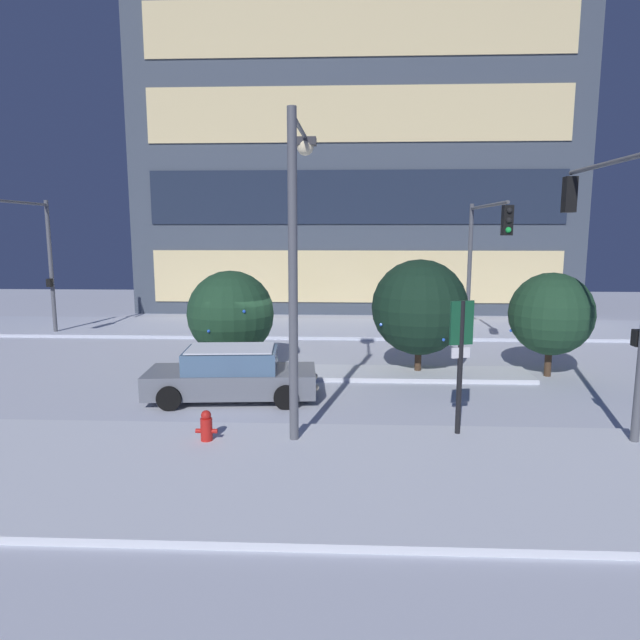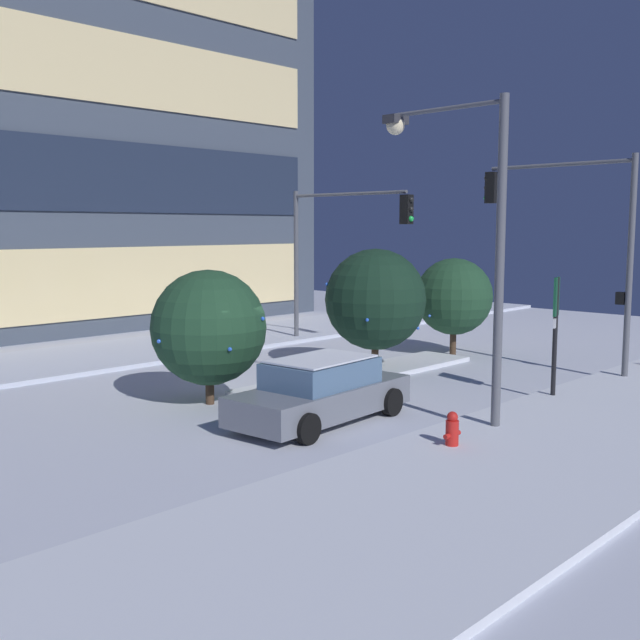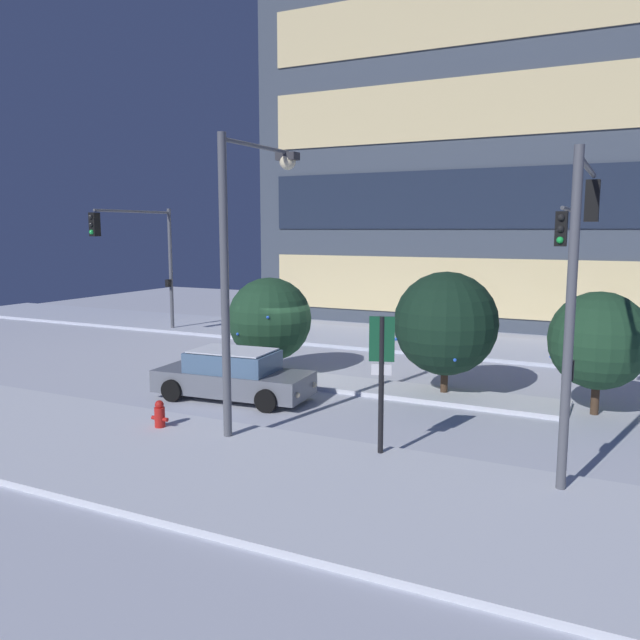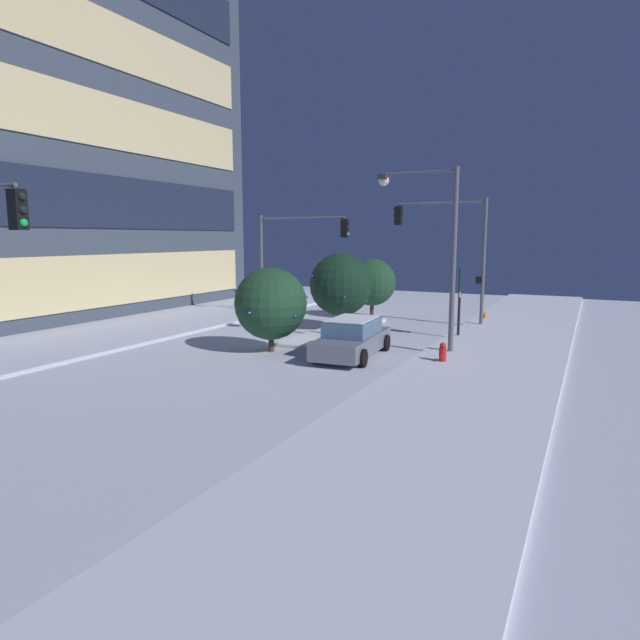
% 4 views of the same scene
% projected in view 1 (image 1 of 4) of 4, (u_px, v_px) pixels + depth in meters
% --- Properties ---
extents(ground, '(52.00, 52.00, 0.00)m').
position_uv_depth(ground, '(253.00, 371.00, 19.00)').
color(ground, silver).
extents(curb_strip_near, '(52.00, 5.20, 0.14)m').
position_uv_depth(curb_strip_near, '(186.00, 471.00, 10.94)').
color(curb_strip_near, silver).
rests_on(curb_strip_near, ground).
extents(curb_strip_far, '(52.00, 5.20, 0.14)m').
position_uv_depth(curb_strip_far, '(280.00, 328.00, 27.03)').
color(curb_strip_far, silver).
rests_on(curb_strip_far, ground).
extents(median_strip, '(9.00, 1.80, 0.14)m').
position_uv_depth(median_strip, '(391.00, 374.00, 18.38)').
color(median_strip, silver).
rests_on(median_strip, ground).
extents(office_tower_main, '(25.25, 13.22, 30.42)m').
position_uv_depth(office_tower_main, '(355.00, 64.00, 35.71)').
color(office_tower_main, '#424C5B').
rests_on(office_tower_main, ground).
extents(car_near, '(4.88, 2.31, 1.49)m').
position_uv_depth(car_near, '(232.00, 375.00, 15.69)').
color(car_near, slate).
rests_on(car_near, ground).
extents(traffic_light_corner_far_left, '(0.32, 5.24, 6.04)m').
position_uv_depth(traffic_light_corner_far_left, '(23.00, 243.00, 23.05)').
color(traffic_light_corner_far_left, '#565960').
rests_on(traffic_light_corner_far_left, ground).
extents(traffic_light_corner_near_right, '(0.32, 4.95, 6.52)m').
position_uv_depth(traffic_light_corner_near_right, '(611.00, 240.00, 13.42)').
color(traffic_light_corner_near_right, '#565960').
rests_on(traffic_light_corner_near_right, ground).
extents(traffic_light_corner_far_right, '(0.32, 5.78, 5.85)m').
position_uv_depth(traffic_light_corner_far_right, '(484.00, 244.00, 21.90)').
color(traffic_light_corner_far_right, '#565960').
rests_on(traffic_light_corner_far_right, ground).
extents(street_lamp_arched, '(0.56, 3.23, 7.19)m').
position_uv_depth(street_lamp_arched, '(297.00, 229.00, 12.61)').
color(street_lamp_arched, '#565960').
rests_on(street_lamp_arched, ground).
extents(fire_hydrant, '(0.48, 0.26, 0.82)m').
position_uv_depth(fire_hydrant, '(206.00, 429.00, 12.30)').
color(fire_hydrant, red).
rests_on(fire_hydrant, ground).
extents(parking_info_sign, '(0.54, 0.22, 3.18)m').
position_uv_depth(parking_info_sign, '(461.00, 351.00, 12.48)').
color(parking_info_sign, black).
rests_on(parking_info_sign, ground).
extents(decorated_tree_median, '(2.94, 2.89, 3.40)m').
position_uv_depth(decorated_tree_median, '(231.00, 314.00, 18.75)').
color(decorated_tree_median, '#473323').
rests_on(decorated_tree_median, ground).
extents(decorated_tree_left_of_median, '(3.11, 3.11, 3.80)m').
position_uv_depth(decorated_tree_left_of_median, '(419.00, 307.00, 18.21)').
color(decorated_tree_left_of_median, '#473323').
rests_on(decorated_tree_left_of_median, ground).
extents(decorated_tree_right_of_median, '(2.72, 2.72, 3.39)m').
position_uv_depth(decorated_tree_right_of_median, '(551.00, 314.00, 18.03)').
color(decorated_tree_right_of_median, '#473323').
rests_on(decorated_tree_right_of_median, ground).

